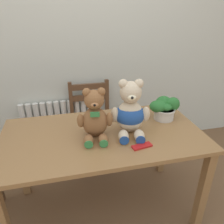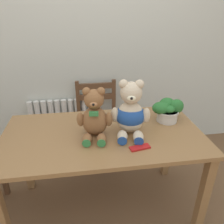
# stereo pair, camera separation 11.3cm
# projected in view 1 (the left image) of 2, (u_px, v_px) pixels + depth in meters

# --- Properties ---
(wall_back) EXTENTS (8.00, 0.04, 2.60)m
(wall_back) POSITION_uv_depth(u_px,v_px,m) (83.00, 36.00, 2.19)
(wall_back) COLOR silver
(wall_back) RESTS_ON ground_plane
(radiator) EXTENTS (0.80, 0.10, 0.64)m
(radiator) POSITION_uv_depth(u_px,v_px,m) (59.00, 130.00, 2.50)
(radiator) COLOR silver
(radiator) RESTS_ON ground_plane
(dining_table) EXTENTS (1.43, 0.77, 0.75)m
(dining_table) POSITION_uv_depth(u_px,v_px,m) (103.00, 145.00, 1.61)
(dining_table) COLOR olive
(dining_table) RESTS_ON ground_plane
(wooden_chair_behind) EXTENTS (0.43, 0.44, 0.86)m
(wooden_chair_behind) POSITION_uv_depth(u_px,v_px,m) (92.00, 123.00, 2.34)
(wooden_chair_behind) COLOR brown
(wooden_chair_behind) RESTS_ON ground_plane
(teddy_bear_left) EXTENTS (0.25, 0.26, 0.35)m
(teddy_bear_left) POSITION_uv_depth(u_px,v_px,m) (95.00, 117.00, 1.47)
(teddy_bear_left) COLOR brown
(teddy_bear_left) RESTS_ON dining_table
(teddy_bear_right) EXTENTS (0.28, 0.31, 0.39)m
(teddy_bear_right) POSITION_uv_depth(u_px,v_px,m) (130.00, 112.00, 1.52)
(teddy_bear_right) COLOR beige
(teddy_bear_right) RESTS_ON dining_table
(potted_plant) EXTENTS (0.25, 0.19, 0.18)m
(potted_plant) POSITION_uv_depth(u_px,v_px,m) (164.00, 108.00, 1.74)
(potted_plant) COLOR beige
(potted_plant) RESTS_ON dining_table
(chocolate_bar) EXTENTS (0.14, 0.07, 0.01)m
(chocolate_bar) POSITION_uv_depth(u_px,v_px,m) (142.00, 146.00, 1.41)
(chocolate_bar) COLOR red
(chocolate_bar) RESTS_ON dining_table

